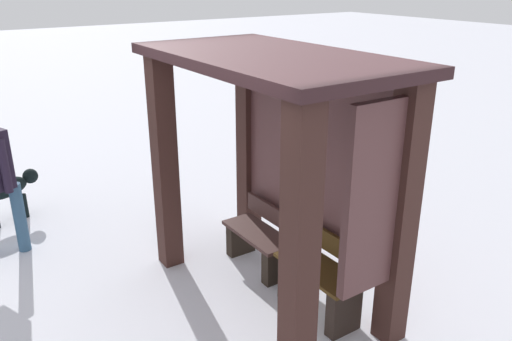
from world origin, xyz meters
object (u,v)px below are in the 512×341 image
bus_shelter (285,142)px  bench_left_inside (260,241)px  bench_center_inside (320,281)px  dog (8,189)px

bus_shelter → bench_left_inside: size_ratio=2.90×
bench_left_inside → bench_center_inside: bench_center_inside is taller
bus_shelter → bench_center_inside: 1.37m
bench_left_inside → dog: size_ratio=1.01×
bench_left_inside → bus_shelter: bearing=-11.7°
bus_shelter → bench_left_inside: 1.45m
bench_left_inside → bench_center_inside: 1.02m
bus_shelter → bench_left_inside: (-0.58, 0.12, -1.32)m
bus_shelter → bench_center_inside: bus_shelter is taller
bus_shelter → bench_center_inside: bearing=15.2°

